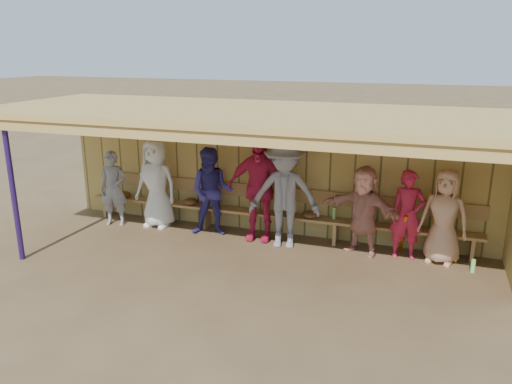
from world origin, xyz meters
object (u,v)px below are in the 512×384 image
player_d (258,188)px  player_c (212,192)px  player_f (363,210)px  bench (269,208)px  player_g (407,215)px  player_b (156,184)px  player_h (444,217)px  player_a (114,189)px  player_e (284,194)px

player_d → player_c: bearing=178.3°
player_d → player_f: (1.91, -0.04, -0.21)m
player_d → bench: (0.12, 0.31, -0.46)m
player_g → player_f: bearing=171.3°
player_b → player_c: 1.22m
player_c → player_d: (0.91, 0.05, 0.14)m
player_g → player_h: player_h is taller
player_g → bench: size_ratio=0.20×
player_a → player_e: 3.54m
player_f → player_h: size_ratio=0.98×
player_b → player_e: (2.68, -0.18, 0.09)m
player_h → bench: (-3.10, 0.31, -0.27)m
player_c → bench: 1.13m
player_a → player_g: size_ratio=0.99×
player_h → player_g: bearing=-166.7°
player_b → player_g: bearing=1.8°
player_b → player_f: 4.04m
player_b → player_h: bearing=1.8°
player_b → player_e: size_ratio=0.90×
player_d → player_g: size_ratio=1.29×
player_b → player_g: size_ratio=1.15×
player_h → bench: player_h is taller
player_b → player_g: player_b is taller
player_d → player_g: player_d is taller
player_h → player_b: bearing=-166.7°
player_c → player_f: (2.82, 0.02, -0.07)m
player_d → player_e: 0.58m
player_a → bench: player_a is taller
player_e → bench: size_ratio=0.26×
player_a → player_f: (4.90, 0.17, 0.02)m
player_a → bench: 3.15m
player_a → player_d: player_d is taller
player_e → player_d: bearing=152.6°
player_c → player_g: size_ratio=1.10×
player_h → player_e: bearing=-162.7°
player_b → player_g: 4.77m
player_b → bench: (2.24, 0.31, -0.35)m
player_a → player_h: bearing=-12.9°
player_e → player_a: bearing=171.6°
player_f → player_g: player_f is taller
player_e → player_g: 2.10m
player_a → player_g: (5.62, 0.21, 0.01)m
player_g → player_b: bearing=168.5°
bench → player_g: bearing=-6.9°
player_d → bench: bearing=64.4°
player_a → player_f: bearing=-12.8°
player_b → player_e: bearing=-2.2°
player_d → player_h: 3.22m
player_h → player_f: bearing=-165.1°
player_c → player_d: player_d is taller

